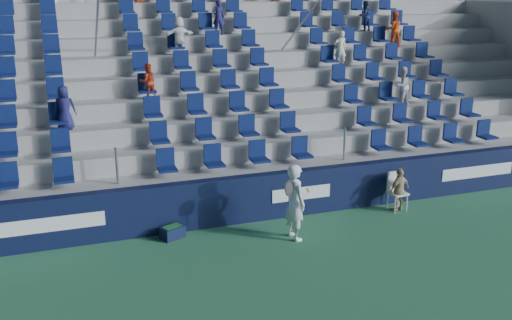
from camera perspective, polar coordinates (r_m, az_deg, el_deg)
The scene contains 7 objects.
ground at distance 11.86m, azimuth 3.63°, elevation -11.72°, with size 70.00×70.00×0.00m, color #31724A.
sponsor_wall at distance 14.30m, azimuth -1.21°, elevation -3.92°, with size 24.00×0.32×1.20m.
grandstand at distance 18.63m, azimuth -6.15°, elevation 5.79°, with size 24.00×8.17×6.63m.
tennis_player at distance 13.26m, azimuth 3.91°, elevation -4.21°, with size 0.69×0.72×1.82m.
line_judge_chair at distance 15.58m, azimuth 13.82°, elevation -2.73°, with size 0.49×0.50×1.02m.
line_judge at distance 15.46m, azimuth 14.13°, elevation -2.89°, with size 0.69×0.29×1.17m, color tan.
ball_bin at distance 13.68m, azimuth -8.35°, elevation -7.08°, with size 0.62×0.53×0.30m.
Camera 1 is at (-4.12, -9.58, 5.65)m, focal length 40.00 mm.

